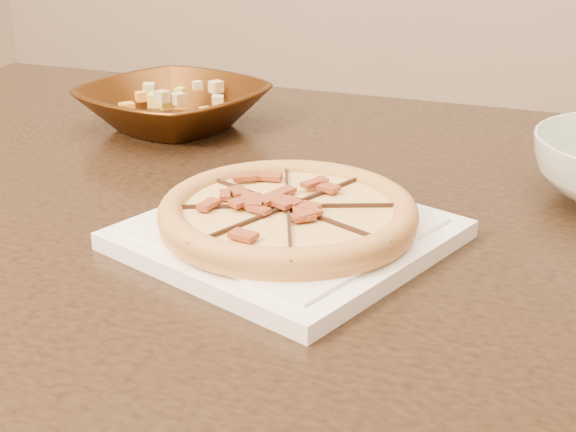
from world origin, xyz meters
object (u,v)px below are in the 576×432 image
(dining_table, at_px, (270,260))
(plate, at_px, (288,234))
(bronze_bowl, at_px, (174,107))
(pizza, at_px, (288,212))

(dining_table, distance_m, plate, 0.18)
(dining_table, xyz_separation_m, bronze_bowl, (-0.24, 0.19, 0.12))
(dining_table, distance_m, bronze_bowl, 0.33)
(dining_table, bearing_deg, pizza, -58.91)
(plate, bearing_deg, bronze_bowl, 135.01)
(bronze_bowl, bearing_deg, plate, -44.99)
(bronze_bowl, bearing_deg, dining_table, -38.19)
(dining_table, height_order, plate, plate)
(pizza, bearing_deg, bronze_bowl, 135.01)
(pizza, distance_m, bronze_bowl, 0.45)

